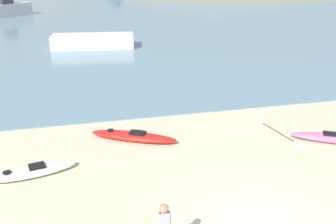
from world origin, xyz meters
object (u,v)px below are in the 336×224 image
(kayak_on_sand_1, at_px, (134,136))
(moored_boat_1, at_px, (93,41))
(loose_paddle, at_px, (278,132))
(kayak_on_sand_0, at_px, (335,138))
(kayak_on_sand_2, at_px, (33,171))
(moored_boat_2, at_px, (10,9))

(kayak_on_sand_1, distance_m, moored_boat_1, 16.06)
(kayak_on_sand_1, bearing_deg, loose_paddle, -6.40)
(kayak_on_sand_0, xyz_separation_m, kayak_on_sand_2, (-10.74, 0.18, -0.02))
(kayak_on_sand_1, height_order, kayak_on_sand_2, kayak_on_sand_1)
(kayak_on_sand_1, relative_size, moored_boat_1, 0.53)
(kayak_on_sand_1, bearing_deg, kayak_on_sand_2, -153.41)
(kayak_on_sand_0, distance_m, kayak_on_sand_1, 7.51)
(moored_boat_2, distance_m, loose_paddle, 37.61)
(moored_boat_2, height_order, loose_paddle, moored_boat_2)
(moored_boat_1, relative_size, loose_paddle, 2.22)
(moored_boat_1, distance_m, loose_paddle, 17.77)
(kayak_on_sand_0, bearing_deg, loose_paddle, 141.71)
(kayak_on_sand_0, height_order, kayak_on_sand_1, kayak_on_sand_1)
(kayak_on_sand_2, distance_m, moored_boat_2, 36.33)
(kayak_on_sand_0, relative_size, moored_boat_1, 0.51)
(kayak_on_sand_1, height_order, loose_paddle, kayak_on_sand_1)
(kayak_on_sand_2, bearing_deg, kayak_on_sand_1, 26.59)
(kayak_on_sand_2, xyz_separation_m, loose_paddle, (9.10, 1.11, -0.12))
(kayak_on_sand_1, height_order, moored_boat_2, moored_boat_2)
(kayak_on_sand_1, distance_m, kayak_on_sand_2, 3.90)
(moored_boat_1, bearing_deg, kayak_on_sand_1, -88.15)
(kayak_on_sand_2, height_order, moored_boat_1, moored_boat_1)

